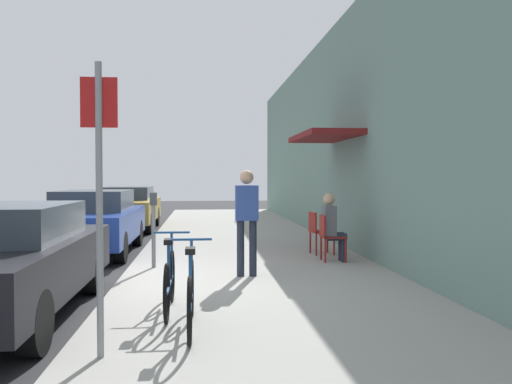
{
  "coord_description": "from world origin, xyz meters",
  "views": [
    {
      "loc": [
        1.29,
        -7.94,
        1.72
      ],
      "look_at": [
        2.59,
        4.78,
        1.35
      ],
      "focal_mm": 37.4,
      "sensor_mm": 36.0,
      "label": 1
    }
  ],
  "objects": [
    {
      "name": "ground_plane",
      "position": [
        0.0,
        0.0,
        0.0
      ],
      "size": [
        60.0,
        60.0,
        0.0
      ],
      "primitive_type": "plane",
      "color": "#2D2D30"
    },
    {
      "name": "sidewalk_slab",
      "position": [
        2.25,
        2.0,
        0.06
      ],
      "size": [
        4.5,
        32.0,
        0.12
      ],
      "primitive_type": "cube",
      "color": "#9E9B93",
      "rests_on": "ground_plane"
    },
    {
      "name": "building_facade",
      "position": [
        4.65,
        2.01,
        2.7
      ],
      "size": [
        1.4,
        32.0,
        5.4
      ],
      "color": "gray",
      "rests_on": "ground_plane"
    },
    {
      "name": "parked_car_0",
      "position": [
        -1.1,
        -1.31,
        0.72
      ],
      "size": [
        1.8,
        4.4,
        1.38
      ],
      "color": "black",
      "rests_on": "ground_plane"
    },
    {
      "name": "parked_car_1",
      "position": [
        -1.1,
        4.15,
        0.74
      ],
      "size": [
        1.8,
        4.4,
        1.41
      ],
      "color": "navy",
      "rests_on": "ground_plane"
    },
    {
      "name": "parked_car_2",
      "position": [
        -1.1,
        9.53,
        0.73
      ],
      "size": [
        1.8,
        4.4,
        1.39
      ],
      "color": "#A58433",
      "rests_on": "ground_plane"
    },
    {
      "name": "parking_meter",
      "position": [
        0.45,
        1.52,
        0.89
      ],
      "size": [
        0.12,
        0.1,
        1.32
      ],
      "color": "slate",
      "rests_on": "sidewalk_slab"
    },
    {
      "name": "street_sign",
      "position": [
        0.4,
        -3.15,
        1.64
      ],
      "size": [
        0.32,
        0.06,
        2.6
      ],
      "color": "gray",
      "rests_on": "sidewalk_slab"
    },
    {
      "name": "bicycle_0",
      "position": [
        1.18,
        -2.38,
        0.48
      ],
      "size": [
        0.46,
        1.71,
        0.9
      ],
      "color": "black",
      "rests_on": "sidewalk_slab"
    },
    {
      "name": "bicycle_1",
      "position": [
        0.91,
        -1.6,
        0.48
      ],
      "size": [
        0.46,
        1.71,
        0.9
      ],
      "color": "black",
      "rests_on": "sidewalk_slab"
    },
    {
      "name": "cafe_chair_0",
      "position": [
        3.68,
        1.87,
        0.62
      ],
      "size": [
        0.45,
        0.45,
        0.87
      ],
      "color": "maroon",
      "rests_on": "sidewalk_slab"
    },
    {
      "name": "seated_patron_0",
      "position": [
        3.74,
        1.87,
        0.82
      ],
      "size": [
        0.43,
        0.36,
        1.29
      ],
      "color": "#232838",
      "rests_on": "sidewalk_slab"
    },
    {
      "name": "cafe_chair_1",
      "position": [
        3.68,
        2.8,
        0.62
      ],
      "size": [
        0.49,
        0.49,
        0.87
      ],
      "color": "maroon",
      "rests_on": "sidewalk_slab"
    },
    {
      "name": "pedestrian_standing",
      "position": [
        2.01,
        0.54,
        1.12
      ],
      "size": [
        0.36,
        0.22,
        1.7
      ],
      "color": "#232838",
      "rests_on": "sidewalk_slab"
    }
  ]
}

